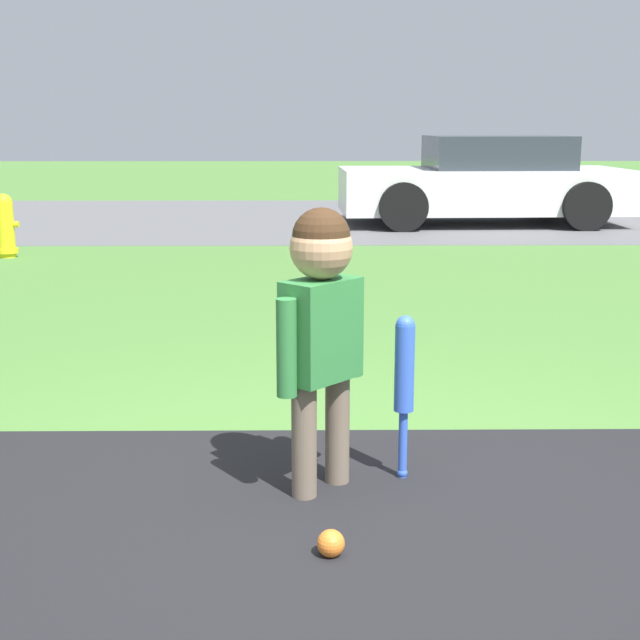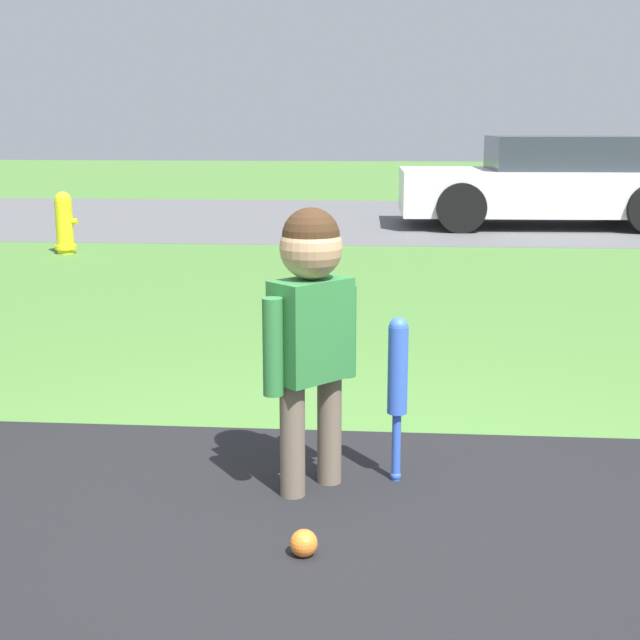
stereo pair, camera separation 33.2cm
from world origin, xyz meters
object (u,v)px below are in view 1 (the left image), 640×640
child (321,311)px  fire_hydrant (5,226)px  baseball_bat (404,374)px  sports_ball (331,543)px  parked_car (485,182)px

child → fire_hydrant: size_ratio=1.63×
child → baseball_bat: bearing=-28.5°
child → fire_hydrant: bearing=70.7°
child → fire_hydrant: (-3.19, 6.04, -0.37)m
sports_ball → parked_car: size_ratio=0.02×
baseball_bat → parked_car: parked_car is taller
child → parked_car: parked_car is taller
parked_car → child: bearing=73.5°
child → baseball_bat: (0.32, 0.11, -0.27)m
baseball_bat → sports_ball: bearing=-114.5°
baseball_bat → fire_hydrant: size_ratio=1.00×
fire_hydrant → sports_ball: bearing=-64.0°
sports_ball → parked_car: bearing=76.4°
parked_car → baseball_bat: bearing=75.3°
child → sports_ball: 0.85m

